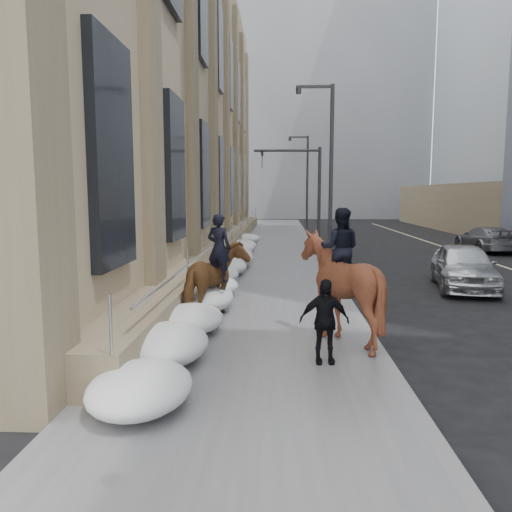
% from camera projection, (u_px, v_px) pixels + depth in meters
% --- Properties ---
extents(ground, '(140.00, 140.00, 0.00)m').
position_uv_depth(ground, '(246.00, 369.00, 9.21)').
color(ground, black).
rests_on(ground, ground).
extents(sidewalk, '(5.00, 80.00, 0.12)m').
position_uv_depth(sidewalk, '(264.00, 276.00, 19.12)').
color(sidewalk, '#595A5C').
rests_on(sidewalk, ground).
extents(curb, '(0.24, 80.00, 0.12)m').
position_uv_depth(curb, '(332.00, 277.00, 18.99)').
color(curb, slate).
rests_on(curb, ground).
extents(limestone_building, '(6.10, 44.00, 18.00)m').
position_uv_depth(limestone_building, '(177.00, 92.00, 28.13)').
color(limestone_building, tan).
rests_on(limestone_building, ground).
extents(bg_building_mid, '(30.00, 12.00, 28.00)m').
position_uv_depth(bg_building_mid, '(306.00, 112.00, 66.73)').
color(bg_building_mid, slate).
rests_on(bg_building_mid, ground).
extents(bg_building_far, '(24.00, 12.00, 20.00)m').
position_uv_depth(bg_building_far, '(239.00, 150.00, 79.60)').
color(bg_building_far, gray).
rests_on(bg_building_far, ground).
extents(streetlight_mid, '(1.71, 0.24, 8.00)m').
position_uv_depth(streetlight_mid, '(328.00, 163.00, 22.38)').
color(streetlight_mid, '#2D2D30').
rests_on(streetlight_mid, ground).
extents(streetlight_far, '(1.71, 0.24, 8.00)m').
position_uv_depth(streetlight_far, '(305.00, 177.00, 42.20)').
color(streetlight_far, '#2D2D30').
rests_on(streetlight_far, ground).
extents(traffic_signal, '(4.10, 0.22, 6.00)m').
position_uv_depth(traffic_signal, '(304.00, 180.00, 30.41)').
color(traffic_signal, '#2D2D30').
rests_on(traffic_signal, ground).
extents(snow_bank, '(1.70, 18.10, 0.76)m').
position_uv_depth(snow_bank, '(221.00, 273.00, 17.26)').
color(snow_bank, silver).
rests_on(snow_bank, sidewalk).
extents(mounted_horse_left, '(1.73, 2.43, 2.60)m').
position_uv_depth(mounted_horse_left, '(215.00, 277.00, 12.51)').
color(mounted_horse_left, '#563519').
rests_on(mounted_horse_left, sidewalk).
extents(mounted_horse_right, '(2.18, 2.37, 2.81)m').
position_uv_depth(mounted_horse_right, '(339.00, 283.00, 10.45)').
color(mounted_horse_right, '#4E2516').
rests_on(mounted_horse_right, sidewalk).
extents(pedestrian, '(0.94, 0.44, 1.57)m').
position_uv_depth(pedestrian, '(324.00, 321.00, 9.12)').
color(pedestrian, black).
rests_on(pedestrian, sidewalk).
extents(car_silver, '(2.64, 4.81, 1.55)m').
position_uv_depth(car_silver, '(464.00, 266.00, 16.85)').
color(car_silver, '#B9BDC2').
rests_on(car_silver, ground).
extents(car_grey, '(2.13, 4.87, 1.39)m').
position_uv_depth(car_grey, '(485.00, 239.00, 27.74)').
color(car_grey, slate).
rests_on(car_grey, ground).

